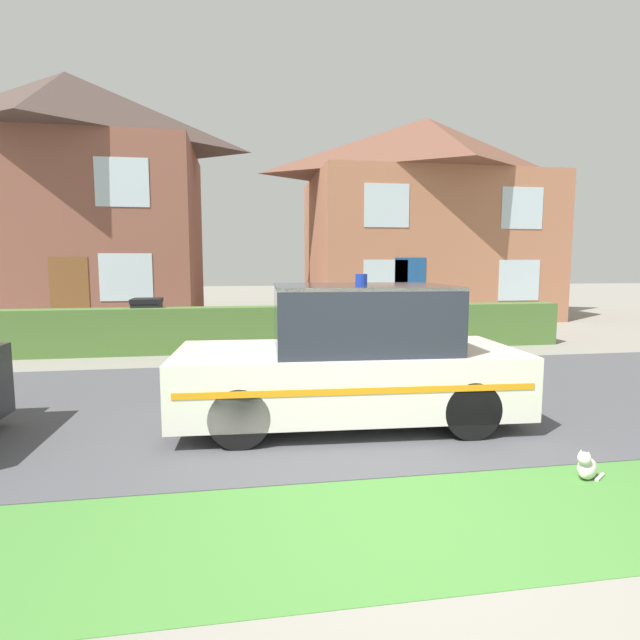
% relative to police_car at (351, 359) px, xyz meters
% --- Properties ---
extents(ground_plane, '(80.00, 80.00, 0.00)m').
position_rel_police_car_xyz_m(ground_plane, '(-0.16, -2.51, -0.78)').
color(ground_plane, gray).
extents(road_strip, '(28.00, 5.26, 0.01)m').
position_rel_police_car_xyz_m(road_strip, '(-0.16, 0.99, -0.78)').
color(road_strip, '#4C4C51').
rests_on(road_strip, ground).
extents(lawn_verge, '(28.00, 1.61, 0.01)m').
position_rel_police_car_xyz_m(lawn_verge, '(-0.16, -2.44, -0.78)').
color(lawn_verge, '#478438').
rests_on(lawn_verge, ground).
extents(garden_hedge, '(12.35, 0.51, 0.99)m').
position_rel_police_car_xyz_m(garden_hedge, '(-0.05, 5.16, -0.29)').
color(garden_hedge, '#4C7233').
rests_on(garden_hedge, ground).
extents(police_car, '(4.12, 1.89, 1.79)m').
position_rel_police_car_xyz_m(police_car, '(0.00, 0.00, 0.00)').
color(police_car, black).
rests_on(police_car, road_strip).
extents(cat, '(0.34, 0.26, 0.29)m').
position_rel_police_car_xyz_m(cat, '(1.72, -1.94, -0.67)').
color(cat, silver).
rests_on(cat, ground).
extents(house_left, '(7.96, 5.48, 7.74)m').
position_rel_police_car_xyz_m(house_left, '(-6.45, 11.20, 3.16)').
color(house_left, brown).
rests_on(house_left, ground).
extents(house_right, '(8.46, 5.51, 7.03)m').
position_rel_police_car_xyz_m(house_right, '(5.34, 11.63, 2.80)').
color(house_right, '#A86B4C').
rests_on(house_right, ground).
extents(wheelie_bin, '(0.63, 0.69, 1.17)m').
position_rel_police_car_xyz_m(wheelie_bin, '(-3.30, 5.48, -0.20)').
color(wheelie_bin, black).
rests_on(wheelie_bin, ground).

